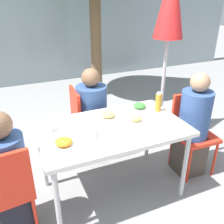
% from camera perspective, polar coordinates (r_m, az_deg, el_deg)
% --- Properties ---
extents(ground_plane, '(24.00, 24.00, 0.00)m').
position_cam_1_polar(ground_plane, '(2.73, 0.00, -17.35)').
color(ground_plane, gray).
extents(building_facade, '(10.00, 0.20, 3.00)m').
position_cam_1_polar(building_facade, '(5.81, -16.63, 21.10)').
color(building_facade, '#89999E').
rests_on(building_facade, ground).
extents(dining_table, '(1.35, 0.81, 0.75)m').
position_cam_1_polar(dining_table, '(2.32, 0.00, -4.74)').
color(dining_table, silver).
rests_on(dining_table, ground).
extents(chair_left, '(0.44, 0.44, 0.89)m').
position_cam_1_polar(chair_left, '(2.14, -23.30, -15.81)').
color(chair_left, red).
rests_on(chair_left, ground).
extents(person_left, '(0.31, 0.31, 1.12)m').
position_cam_1_polar(person_left, '(2.19, -22.34, -13.99)').
color(person_left, black).
rests_on(person_left, ground).
extents(chair_right, '(0.42, 0.42, 0.89)m').
position_cam_1_polar(chair_right, '(2.90, 17.73, -3.19)').
color(chair_right, red).
rests_on(chair_right, ground).
extents(person_right, '(0.32, 0.32, 1.17)m').
position_cam_1_polar(person_right, '(2.81, 17.97, -3.56)').
color(person_right, '#473D33').
rests_on(person_right, ground).
extents(chair_far, '(0.42, 0.42, 0.89)m').
position_cam_1_polar(chair_far, '(2.97, -6.29, -1.36)').
color(chair_far, red).
rests_on(chair_far, ground).
extents(person_far, '(0.35, 0.35, 1.13)m').
position_cam_1_polar(person_far, '(2.94, -4.54, -1.43)').
color(person_far, '#473D33').
rests_on(person_far, ground).
extents(closed_umbrella, '(0.37, 0.37, 2.26)m').
position_cam_1_polar(closed_umbrella, '(3.21, 13.15, 22.07)').
color(closed_umbrella, '#333333').
rests_on(closed_umbrella, ground).
extents(plate_0, '(0.25, 0.25, 0.07)m').
position_cam_1_polar(plate_0, '(2.04, -10.97, -7.07)').
color(plate_0, white).
rests_on(plate_0, dining_table).
extents(plate_1, '(0.24, 0.24, 0.07)m').
position_cam_1_polar(plate_1, '(2.63, 6.28, 1.16)').
color(plate_1, white).
rests_on(plate_1, dining_table).
extents(plate_2, '(0.21, 0.21, 0.06)m').
position_cam_1_polar(plate_2, '(2.37, 5.48, -1.77)').
color(plate_2, white).
rests_on(plate_2, dining_table).
extents(plate_3, '(0.25, 0.25, 0.07)m').
position_cam_1_polar(plate_3, '(2.43, -0.95, -0.90)').
color(plate_3, white).
rests_on(plate_3, dining_table).
extents(bottle, '(0.06, 0.06, 0.20)m').
position_cam_1_polar(bottle, '(2.59, 10.57, 2.22)').
color(bottle, '#B7751E').
rests_on(bottle, dining_table).
extents(drinking_cup, '(0.07, 0.07, 0.10)m').
position_cam_1_polar(drinking_cup, '(2.26, -14.24, -3.20)').
color(drinking_cup, silver).
rests_on(drinking_cup, dining_table).
extents(salad_bowl, '(0.18, 0.18, 0.05)m').
position_cam_1_polar(salad_bowl, '(2.15, -5.95, -4.72)').
color(salad_bowl, white).
rests_on(salad_bowl, dining_table).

